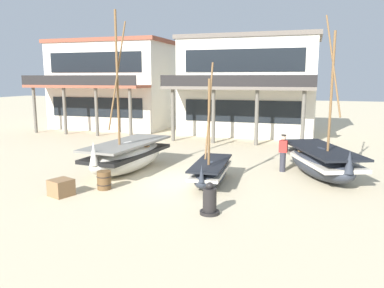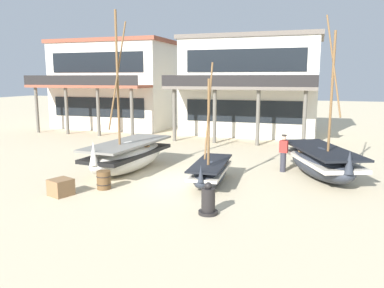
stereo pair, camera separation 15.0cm
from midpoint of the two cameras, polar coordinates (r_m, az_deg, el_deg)
The scene contains 10 objects.
ground_plane at distance 15.43m, azimuth -0.89°, elevation -5.74°, with size 120.00×120.00×0.00m, color beige.
fishing_boat_near_left at distance 15.03m, azimuth 3.09°, elevation -4.17°, with size 1.42×3.67×4.76m.
fishing_boat_centre_large at distance 17.25m, azimuth -9.40°, elevation -1.65°, with size 2.30×5.25×6.92m.
fishing_boat_far_right at distance 16.94m, azimuth 19.11°, elevation -2.46°, with size 3.59×5.27×6.68m.
fisherman_by_hull at distance 17.41m, azimuth 13.85°, elevation -1.40°, with size 0.39×0.27×1.68m.
capstan_winch at distance 11.83m, azimuth 2.83°, elevation -8.62°, with size 0.61×0.61×1.02m.
wooden_barrel at distance 14.77m, azimuth -12.87°, elevation -5.31°, with size 0.56×0.56×0.70m.
cargo_crate at distance 14.43m, azimuth -18.87°, elevation -6.18°, with size 0.72×0.72×0.60m, color olive.
harbor_building_main at distance 28.91m, azimuth 8.93°, elevation 8.69°, with size 10.06×8.47×7.18m.
harbor_building_annex at distance 32.98m, azimuth -11.42°, elevation 8.78°, with size 9.82×8.21×7.20m.
Camera 2 is at (4.95, -14.01, 4.17)m, focal length 35.40 mm.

